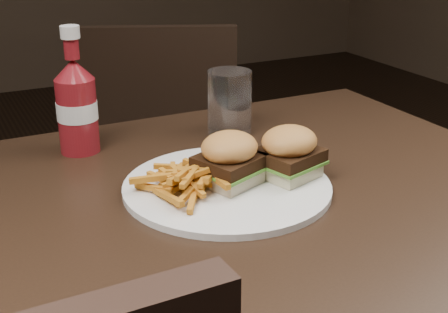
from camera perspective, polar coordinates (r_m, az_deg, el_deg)
name	(u,v)px	position (r m, az deg, el deg)	size (l,w,h in m)	color
dining_table	(170,225)	(0.88, -4.98, -6.23)	(1.20, 0.80, 0.04)	black
chair_far	(162,170)	(1.82, -5.69, -1.28)	(0.42, 0.42, 0.04)	black
plate	(227,187)	(0.93, 0.28, -2.79)	(0.31, 0.31, 0.01)	white
sandwich_half_a	(229,176)	(0.92, 0.49, -1.84)	(0.08, 0.07, 0.02)	beige
sandwich_half_b	(288,170)	(0.95, 5.89, -1.21)	(0.08, 0.07, 0.02)	beige
fries_pile	(186,176)	(0.89, -3.50, -1.84)	(0.11, 0.11, 0.04)	#C86F0B
ketchup_bottle	(78,118)	(1.08, -13.22, 3.46)	(0.07, 0.07, 0.13)	maroon
tumbler	(230,105)	(1.14, 0.51, 4.74)	(0.08, 0.08, 0.13)	white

